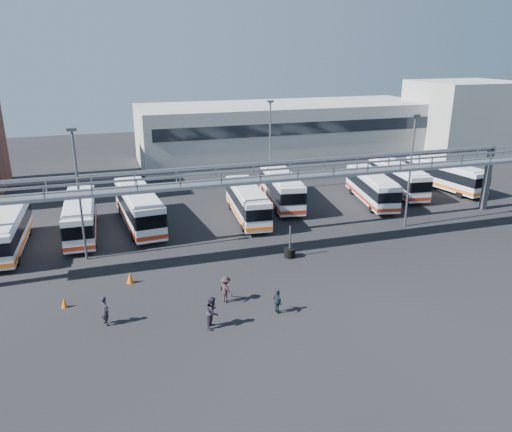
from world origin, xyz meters
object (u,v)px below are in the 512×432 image
object	(u,v)px
bus_5	(281,187)
pedestrian_d	(278,302)
pedestrian_c	(226,289)
cone_right	(130,278)
cone_left	(64,303)
bus_1	(80,216)
pedestrian_a	(105,311)
light_pole_left	(79,188)
bus_7	(372,187)
light_pole_mid	(411,165)
bus_9	(445,175)
tire_stack	(290,252)
bus_8	(397,177)
pedestrian_b	(213,312)
bus_2	(139,206)
bus_0	(7,231)
light_pole_back	(270,141)
bus_4	(247,201)

from	to	relation	value
bus_5	pedestrian_d	size ratio (longest dim) A/B	7.27
pedestrian_c	cone_right	bearing A→B (deg)	25.22
cone_left	pedestrian_c	bearing A→B (deg)	-13.53
bus_1	pedestrian_a	bearing A→B (deg)	-83.46
light_pole_left	pedestrian_c	distance (m)	14.05
cone_left	bus_7	bearing A→B (deg)	25.08
pedestrian_d	light_pole_mid	bearing A→B (deg)	-65.73
bus_5	bus_9	size ratio (longest dim) A/B	1.07
tire_stack	cone_left	bearing A→B (deg)	-169.26
light_pole_left	bus_9	bearing A→B (deg)	12.09
bus_7	bus_9	bearing A→B (deg)	21.34
pedestrian_a	bus_8	bearing A→B (deg)	-82.95
tire_stack	pedestrian_b	bearing A→B (deg)	-134.27
pedestrian_c	pedestrian_d	xyz separation A→B (m)	(2.70, -2.36, -0.11)
pedestrian_d	cone_left	size ratio (longest dim) A/B	2.46
pedestrian_c	tire_stack	bearing A→B (deg)	-75.44
pedestrian_d	bus_7	bearing A→B (deg)	-52.72
light_pole_mid	bus_2	xyz separation A→B (m)	(-23.30, 7.38, -3.80)
bus_0	pedestrian_a	bearing A→B (deg)	-61.87
light_pole_back	bus_8	world-z (taller)	light_pole_back
bus_8	bus_9	xyz separation A→B (m)	(6.01, -0.45, -0.07)
light_pole_back	bus_2	distance (m)	17.51
bus_9	pedestrian_c	xyz separation A→B (m)	(-30.79, -18.42, -0.85)
light_pole_back	bus_7	bearing A→B (deg)	-40.60
bus_9	bus_8	bearing A→B (deg)	166.40
bus_4	pedestrian_b	distance (m)	19.73
bus_5	pedestrian_b	xyz separation A→B (m)	(-12.30, -21.65, -0.88)
light_pole_left	bus_2	world-z (taller)	light_pole_left
light_pole_left	bus_1	xyz separation A→B (m)	(-0.37, 5.64, -3.94)
light_pole_left	bus_2	distance (m)	8.79
bus_7	light_pole_back	bearing A→B (deg)	150.42
bus_8	pedestrian_a	world-z (taller)	bus_8
bus_0	cone_left	world-z (taller)	bus_0
light_pole_mid	bus_4	bearing A→B (deg)	154.08
light_pole_mid	bus_9	xyz separation A→B (m)	(11.44, 9.44, -3.98)
bus_2	bus_1	bearing A→B (deg)	-176.72
bus_8	bus_9	world-z (taller)	bus_8
bus_9	pedestrian_d	bearing A→B (deg)	-152.81
light_pole_mid	pedestrian_d	distance (m)	20.75
cone_right	bus_1	bearing A→B (deg)	106.79
bus_0	bus_4	distance (m)	20.74
light_pole_back	pedestrian_b	size ratio (longest dim) A/B	5.15
light_pole_mid	cone_left	xyz separation A→B (m)	(-29.32, -6.58, -5.41)
light_pole_mid	cone_right	bearing A→B (deg)	-170.28
pedestrian_c	pedestrian_d	distance (m)	3.59
bus_5	pedestrian_d	distance (m)	22.76
light_pole_back	bus_7	distance (m)	12.19
cone_right	bus_5	bearing A→B (deg)	40.69
light_pole_mid	bus_5	distance (m)	13.64
pedestrian_b	cone_left	distance (m)	9.94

